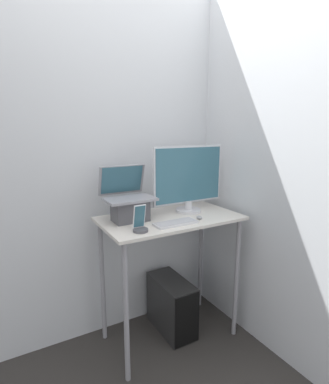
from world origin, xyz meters
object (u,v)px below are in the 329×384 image
Objects in this scene: keyboard at (176,223)px; computer_tower at (172,305)px; monitor at (189,180)px; mouse at (199,217)px; cell_phone at (140,224)px; laptop at (129,205)px.

keyboard is 0.77m from computer_tower.
mouse is at bearing -101.40° from monitor.
mouse is 0.45m from cell_phone.
monitor reaches higher than computer_tower.
monitor is 0.96m from computer_tower.
monitor is at bearing 41.33° from keyboard.
monitor is at bearing 24.08° from cell_phone.
computer_tower is (0.10, 0.21, -0.73)m from keyboard.
monitor is at bearing 78.60° from mouse.
computer_tower is (-0.09, 0.20, -0.73)m from mouse.
monitor reaches higher than keyboard.
keyboard is at bearing -45.23° from laptop.
computer_tower is (0.32, -0.01, -0.83)m from laptop.
laptop is 0.48m from mouse.
laptop is 0.64× the size of monitor.
laptop is at bearing 177.81° from monitor.
mouse is 0.76m from computer_tower.
cell_phone is (-0.49, -0.22, -0.19)m from monitor.
monitor is 3.47× the size of cell_phone.
monitor reaches higher than mouse.
cell_phone is at bearing -176.69° from mouse.
cell_phone is 0.87m from computer_tower.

